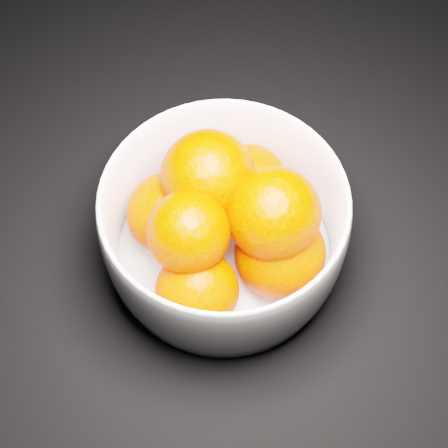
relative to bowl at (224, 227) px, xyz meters
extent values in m
cylinder|color=white|center=(0.00, 0.00, -0.05)|extent=(0.24, 0.24, 0.01)
sphere|color=#FF3700|center=(0.04, 0.05, -0.01)|extent=(0.08, 0.08, 0.08)
sphere|color=#FF3700|center=(-0.05, 0.03, -0.01)|extent=(0.09, 0.09, 0.09)
sphere|color=#FF3700|center=(-0.04, -0.06, -0.01)|extent=(0.08, 0.08, 0.08)
sphere|color=#FF3700|center=(0.05, -0.04, -0.01)|extent=(0.09, 0.09, 0.09)
sphere|color=#FF3700|center=(-0.01, 0.03, 0.04)|extent=(0.09, 0.09, 0.09)
sphere|color=#FF3700|center=(-0.04, -0.02, 0.04)|extent=(0.08, 0.08, 0.08)
sphere|color=#FF3700|center=(0.04, -0.02, 0.04)|extent=(0.09, 0.09, 0.09)
camera|label=1|loc=(-0.07, -0.31, 0.55)|focal=50.00mm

